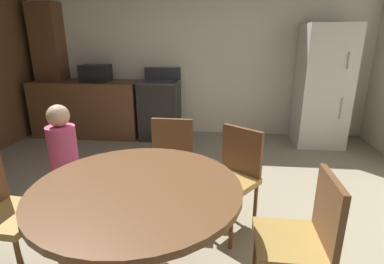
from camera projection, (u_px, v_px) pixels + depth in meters
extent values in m
plane|color=gray|center=(159.00, 250.00, 2.30)|extent=(14.00, 14.00, 0.00)
cube|color=silver|center=(196.00, 52.00, 4.84)|extent=(5.81, 0.12, 2.70)
cube|color=brown|center=(88.00, 108.00, 4.91)|extent=(1.72, 0.60, 0.90)
cube|color=brown|center=(52.00, 70.00, 4.96)|extent=(0.44, 0.36, 2.10)
cube|color=black|center=(160.00, 110.00, 4.79)|extent=(0.60, 0.60, 0.90)
cube|color=#38383D|center=(159.00, 82.00, 4.65)|extent=(0.60, 0.60, 0.02)
cube|color=#38383D|center=(163.00, 73.00, 4.88)|extent=(0.60, 0.04, 0.18)
cube|color=silver|center=(322.00, 87.00, 4.37)|extent=(0.68, 0.66, 1.76)
cylinder|color=#B2B2B7|center=(349.00, 61.00, 3.91)|extent=(0.02, 0.02, 0.22)
cylinder|color=#B2B2B7|center=(341.00, 109.00, 4.11)|extent=(0.02, 0.02, 0.30)
cube|color=black|center=(96.00, 73.00, 4.71)|extent=(0.44, 0.32, 0.26)
cylinder|color=brown|center=(140.00, 244.00, 1.83)|extent=(0.14, 0.14, 0.72)
cylinder|color=brown|center=(137.00, 189.00, 1.71)|extent=(1.21, 1.21, 0.04)
cylinder|color=brown|center=(255.00, 253.00, 1.96)|extent=(0.03, 0.03, 0.43)
cylinder|color=brown|center=(309.00, 258.00, 1.92)|extent=(0.03, 0.03, 0.43)
cube|color=#A37F3D|center=(291.00, 242.00, 1.70)|extent=(0.41, 0.41, 0.05)
cube|color=brown|center=(328.00, 213.00, 1.62)|extent=(0.04, 0.38, 0.42)
cylinder|color=brown|center=(55.00, 234.00, 2.15)|extent=(0.03, 0.03, 0.43)
cylinder|color=brown|center=(13.00, 228.00, 2.21)|extent=(0.03, 0.03, 0.43)
cube|color=#A37F3D|center=(10.00, 216.00, 1.95)|extent=(0.43, 0.43, 0.05)
cylinder|color=brown|center=(231.00, 224.00, 2.26)|extent=(0.03, 0.03, 0.43)
cylinder|color=brown|center=(198.00, 207.00, 2.48)|extent=(0.03, 0.03, 0.43)
cylinder|color=brown|center=(255.00, 207.00, 2.50)|extent=(0.03, 0.03, 0.43)
cylinder|color=brown|center=(223.00, 193.00, 2.72)|extent=(0.03, 0.03, 0.43)
cube|color=#A37F3D|center=(228.00, 182.00, 2.42)|extent=(0.56, 0.56, 0.05)
cube|color=brown|center=(242.00, 152.00, 2.48)|extent=(0.32, 0.26, 0.42)
cylinder|color=brown|center=(185.00, 204.00, 2.53)|extent=(0.03, 0.03, 0.43)
cylinder|color=brown|center=(146.00, 201.00, 2.58)|extent=(0.03, 0.03, 0.43)
cylinder|color=brown|center=(190.00, 185.00, 2.86)|extent=(0.03, 0.03, 0.43)
cylinder|color=brown|center=(156.00, 183.00, 2.90)|extent=(0.03, 0.03, 0.43)
cube|color=#A37F3D|center=(169.00, 170.00, 2.64)|extent=(0.41, 0.41, 0.05)
cube|color=brown|center=(172.00, 141.00, 2.75)|extent=(0.38, 0.05, 0.42)
cylinder|color=#8C337A|center=(70.00, 203.00, 2.48)|extent=(0.17, 0.17, 0.50)
cylinder|color=#D14C7A|center=(63.00, 152.00, 2.34)|extent=(0.31, 0.31, 0.42)
sphere|color=#D6A884|center=(58.00, 116.00, 2.25)|extent=(0.17, 0.17, 0.17)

